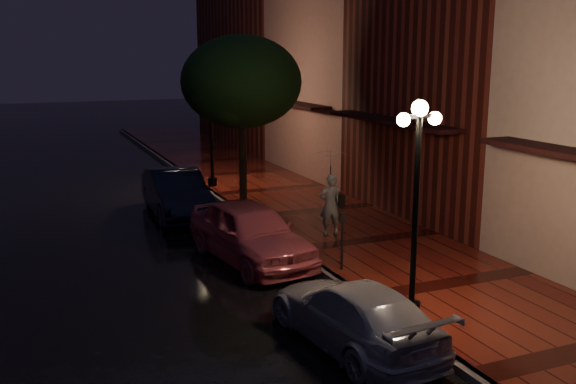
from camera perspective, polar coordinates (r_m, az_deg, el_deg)
name	(u,v)px	position (r m, az deg, el deg)	size (l,w,h in m)	color
ground	(295,254)	(17.34, 0.65, -5.58)	(120.00, 120.00, 0.00)	black
sidewalk	(368,242)	(18.30, 7.13, -4.47)	(4.50, 60.00, 0.15)	#4B120D
curb	(295,252)	(17.32, 0.65, -5.34)	(0.25, 60.00, 0.15)	#595451
storefront_mid	(470,47)	(21.88, 15.90, 12.30)	(5.00, 8.00, 11.00)	#511914
storefront_far	(351,72)	(28.59, 5.58, 10.58)	(5.00, 8.00, 9.00)	#8C5951
storefront_extra	(268,58)	(37.67, -1.82, 11.78)	(5.00, 12.00, 10.00)	#511914
streetlamp_near	(416,197)	(12.59, 11.31, -0.43)	(0.96, 0.36, 4.31)	black
streetlamp_far	(211,124)	(25.26, -6.85, 6.01)	(0.96, 0.36, 4.31)	black
street_tree	(242,85)	(22.34, -4.12, 9.49)	(4.16, 4.16, 5.80)	black
pink_car	(250,232)	(16.60, -3.36, -3.58)	(1.86, 4.62, 1.57)	#C6515E
navy_car	(177,193)	(21.55, -9.87, -0.10)	(1.62, 4.65, 1.53)	black
silver_car	(354,314)	(12.07, 5.87, -10.76)	(1.70, 4.19, 1.22)	#B2B1B9
woman_with_umbrella	(331,179)	(18.31, 3.82, 1.18)	(1.04, 1.06, 2.50)	silver
parking_meter	(342,235)	(15.53, 4.85, -3.85)	(0.15, 0.12, 1.43)	black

